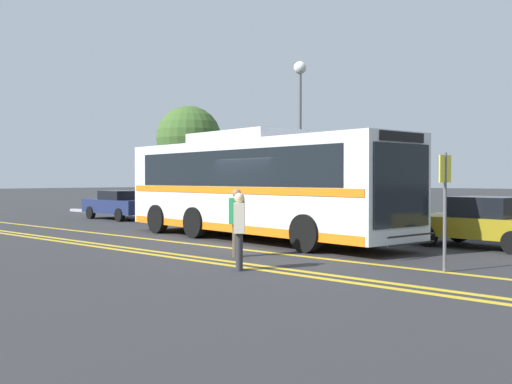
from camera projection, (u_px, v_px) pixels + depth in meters
ground_plane at (262, 242)px, 17.99m from camera, size 220.00×220.00×0.00m
lane_strip_0 at (204, 245)px, 17.22m from camera, size 31.02×0.20×0.01m
lane_strip_1 at (150, 251)px, 15.84m from camera, size 31.02×0.20×0.01m
lane_strip_2 at (137, 252)px, 15.52m from camera, size 31.02×0.20×0.01m
curb_strip at (344, 228)px, 22.30m from camera, size 39.02×0.36×0.15m
transit_bus at (256, 184)px, 18.79m from camera, size 11.51×3.76×3.41m
parked_car_0 at (121, 204)px, 28.35m from camera, size 4.34×2.03×1.36m
parked_car_1 at (200, 206)px, 25.27m from camera, size 4.22×1.92×1.50m
parked_car_2 at (304, 214)px, 20.89m from camera, size 4.71×1.88×1.33m
parked_car_3 at (485, 222)px, 16.57m from camera, size 4.09×2.21×1.42m
pedestrian_0 at (239, 227)px, 12.43m from camera, size 0.45×0.46×1.62m
pedestrian_1 at (237, 218)px, 14.62m from camera, size 0.34×0.47×1.66m
bus_stop_sign at (445, 197)px, 12.18m from camera, size 0.08×0.40×2.44m
street_lamp at (300, 103)px, 25.53m from camera, size 0.54×0.54×6.94m
tree_0 at (189, 139)px, 32.24m from camera, size 3.51×3.51×5.85m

